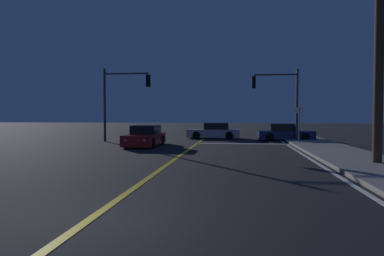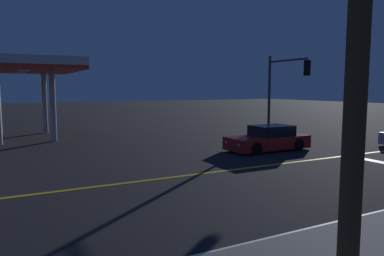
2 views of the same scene
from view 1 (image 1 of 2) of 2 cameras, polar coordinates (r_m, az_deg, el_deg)
ground_plane at (r=7.15m, az=-16.77°, el=-14.38°), size 160.00×160.00×0.00m
sidewalk_right at (r=17.15m, az=24.85°, el=-4.57°), size 3.20×36.02×0.15m
lane_line_center at (r=16.62m, az=-2.44°, el=-4.82°), size 0.20×34.02×0.01m
lane_line_edge_right at (r=16.70m, az=18.75°, el=-4.90°), size 0.16×34.02×0.01m
stop_bar at (r=24.84m, az=8.21°, el=-2.53°), size 6.35×0.50×0.01m
car_side_waiting_silver at (r=30.13m, az=3.59°, el=-0.59°), size 4.44×1.91×1.34m
car_following_oncoming_navy at (r=28.55m, az=14.68°, el=-0.81°), size 4.33×2.07×1.34m
car_mid_block_red at (r=23.21m, az=-7.56°, el=-1.42°), size 1.96×4.65×1.34m
traffic_signal_near_right at (r=27.28m, az=13.99°, el=5.37°), size 3.41×0.28×5.41m
traffic_signal_far_left at (r=27.13m, az=-11.31°, el=5.55°), size 3.60×0.28×5.49m
utility_pole_right at (r=15.91m, az=27.91°, el=12.23°), size 1.69×0.36×9.48m
street_sign_corner at (r=24.59m, az=16.86°, el=1.36°), size 0.56×0.10×2.57m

